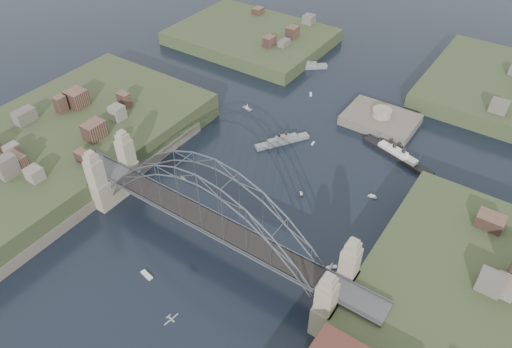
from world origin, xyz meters
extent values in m
plane|color=black|center=(0.00, 0.00, 0.00)|extent=(500.00, 500.00, 0.00)
cube|color=#4C4C4E|center=(0.00, 0.00, 8.00)|extent=(84.00, 6.00, 0.70)
cube|color=#4E525A|center=(0.00, -3.00, 8.55)|extent=(84.00, 0.25, 0.50)
cube|color=#4E525A|center=(0.00, 3.00, 8.55)|extent=(84.00, 0.25, 0.50)
cube|color=black|center=(0.00, 0.00, 8.55)|extent=(55.20, 5.20, 0.35)
cube|color=gray|center=(-31.50, -5.00, 8.85)|extent=(3.40, 3.40, 17.70)
cube|color=gray|center=(-31.50, 5.00, 8.85)|extent=(3.40, 3.40, 17.70)
cube|color=gray|center=(31.50, -5.00, 8.85)|extent=(3.40, 3.40, 17.70)
cube|color=gray|center=(31.50, 5.00, 8.85)|extent=(3.40, 3.40, 17.70)
cube|color=gray|center=(-31.50, 0.00, 4.00)|extent=(4.08, 13.80, 8.00)
cube|color=gray|center=(31.50, 0.00, 4.00)|extent=(4.08, 13.80, 8.00)
cube|color=#354223|center=(-58.00, 0.00, 2.00)|extent=(50.00, 90.00, 12.00)
cube|color=#5D5649|center=(-35.50, 0.00, 1.00)|extent=(6.00, 70.00, 4.00)
cube|color=#5D5649|center=(35.50, 0.00, 1.00)|extent=(6.00, 70.00, 4.00)
cube|color=#354223|center=(-55.00, 95.00, 0.50)|extent=(60.00, 45.00, 9.00)
cube|color=#5D5649|center=(12.00, 70.00, -0.50)|extent=(22.00, 16.00, 7.00)
cylinder|color=gray|center=(12.00, 70.00, 4.20)|extent=(6.00, 6.00, 2.40)
cube|color=gray|center=(-8.14, 43.90, 0.38)|extent=(11.24, 15.48, 1.51)
cube|color=gray|center=(-8.14, 43.90, 1.51)|extent=(6.56, 8.76, 1.13)
cube|color=gray|center=(-8.14, 43.90, 2.36)|extent=(3.38, 4.24, 0.76)
cylinder|color=black|center=(-8.80, 42.91, 3.03)|extent=(0.82, 0.82, 1.51)
cylinder|color=black|center=(-7.49, 44.90, 3.03)|extent=(0.82, 0.82, 1.51)
cylinder|color=#4E525A|center=(-10.95, 39.64, 2.84)|extent=(0.15, 0.15, 3.78)
cylinder|color=#4E525A|center=(-5.34, 48.17, 2.84)|extent=(0.15, 0.15, 3.78)
cube|color=gray|center=(-26.38, 87.77, 0.45)|extent=(15.51, 13.30, 1.80)
cube|color=gray|center=(-26.38, 87.77, 1.80)|extent=(8.84, 7.70, 1.35)
cube|color=gray|center=(-26.38, 87.77, 2.81)|extent=(4.35, 3.90, 0.90)
cylinder|color=black|center=(-27.36, 86.98, 3.60)|extent=(0.89, 0.89, 1.80)
cylinder|color=black|center=(-25.40, 88.57, 3.60)|extent=(0.89, 0.89, 1.80)
cylinder|color=#4E525A|center=(-30.56, 84.36, 3.38)|extent=(0.18, 0.18, 4.50)
cylinder|color=#4E525A|center=(-22.20, 91.19, 3.38)|extent=(0.18, 0.18, 4.50)
cube|color=black|center=(23.06, 56.61, 0.42)|extent=(23.06, 9.58, 1.68)
cube|color=white|center=(23.06, 56.61, 1.68)|extent=(12.86, 5.88, 1.26)
cube|color=white|center=(23.06, 56.61, 2.63)|extent=(6.03, 3.30, 0.84)
cylinder|color=black|center=(21.51, 57.06, 3.36)|extent=(1.13, 1.13, 1.68)
cylinder|color=black|center=(24.62, 56.15, 3.36)|extent=(1.13, 1.13, 1.68)
cylinder|color=#4E525A|center=(16.42, 58.57, 3.15)|extent=(0.17, 0.17, 4.20)
cylinder|color=#4E525A|center=(29.71, 54.64, 3.15)|extent=(0.17, 0.17, 4.20)
cube|color=#9FA1A5|center=(8.66, -22.95, 7.10)|extent=(1.67, 0.53, 0.29)
cube|color=#9FA1A5|center=(8.66, -22.95, 7.15)|extent=(0.75, 3.30, 0.06)
cube|color=#9FA1A5|center=(7.84, -22.82, 7.25)|extent=(0.31, 1.04, 0.36)
cube|color=white|center=(-21.98, 14.59, 0.15)|extent=(2.28, 1.33, 0.45)
cube|color=white|center=(8.02, 27.39, 0.15)|extent=(1.70, 1.90, 0.45)
cube|color=white|center=(8.02, 27.39, 0.55)|extent=(1.15, 1.24, 0.40)
cylinder|color=black|center=(8.02, 27.39, 1.00)|extent=(0.16, 0.16, 0.70)
cube|color=white|center=(-7.05, -14.82, 0.15)|extent=(3.41, 1.66, 0.45)
cube|color=white|center=(24.01, 37.10, 0.15)|extent=(2.38, 1.01, 0.45)
cube|color=white|center=(24.01, 37.10, 0.55)|extent=(1.45, 0.80, 0.40)
cylinder|color=black|center=(24.01, 37.10, 1.00)|extent=(0.16, 0.16, 0.70)
cube|color=white|center=(-27.63, 53.25, 0.15)|extent=(3.59, 1.75, 0.45)
cylinder|color=#4E525A|center=(-27.63, 53.25, 1.20)|extent=(0.08, 0.08, 2.20)
cone|color=silver|center=(-27.63, 53.25, 1.20)|extent=(1.40, 1.21, 1.92)
cube|color=white|center=(-0.28, 48.70, 0.15)|extent=(0.71, 1.72, 0.45)
cube|color=white|center=(-14.70, 72.99, 0.15)|extent=(1.76, 2.28, 0.45)
cube|color=white|center=(25.95, 10.34, 0.15)|extent=(2.21, 2.23, 0.45)
cylinder|color=#4E525A|center=(25.95, 10.34, 1.20)|extent=(0.08, 0.08, 2.20)
cone|color=silver|center=(25.95, 10.34, 1.20)|extent=(1.58, 1.59, 1.92)
camera|label=1|loc=(50.04, -55.16, 86.19)|focal=33.37mm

